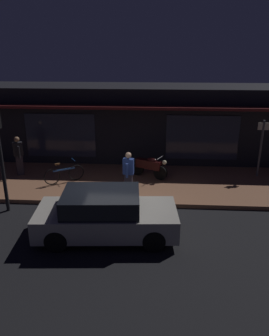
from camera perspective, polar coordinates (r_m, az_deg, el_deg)
ground_plane at (r=11.12m, az=-2.59°, el=-8.85°), size 60.00×60.00×0.00m
sidewalk_slab at (r=13.78m, az=-1.28°, el=-2.52°), size 18.00×4.00×0.15m
storefront_building at (r=16.48m, az=-0.32°, el=7.62°), size 18.00×3.30×3.60m
motorcycle at (r=13.98m, az=2.53°, el=0.32°), size 1.58×0.91×0.97m
bicycle_parked at (r=13.79m, az=-11.84°, el=-1.01°), size 1.42×0.93×0.91m
person_photographer at (r=14.98m, az=-19.08°, el=2.11°), size 0.44×0.58×1.67m
person_bystander at (r=12.15m, az=-1.03°, el=-0.88°), size 0.40×0.62×1.67m
sign_post at (r=14.79m, az=20.68°, el=3.65°), size 0.44×0.09×2.40m
parked_car_near at (r=9.99m, az=-5.01°, el=-7.91°), size 4.21×2.04×1.42m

